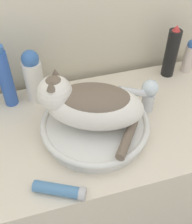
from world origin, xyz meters
TOP-DOWN VIEW (x-y plane):
  - vanity_counter at (0.00, 0.26)m, footprint 1.21×0.52m
  - sink_basin at (-0.01, 0.23)m, footprint 0.36×0.36m
  - cat at (-0.03, 0.24)m, footprint 0.34×0.31m
  - faucet at (0.18, 0.28)m, footprint 0.16×0.07m
  - deodorant_stick at (0.45, 0.46)m, footprint 0.04×0.04m
  - lotion_bottle_white at (-0.17, 0.46)m, footprint 0.07×0.07m
  - hairspray_can_black at (0.36, 0.46)m, footprint 0.05×0.05m
  - shampoo_bottle_tall at (-0.27, 0.46)m, footprint 0.05×0.05m
  - cream_tube at (-0.16, 0.04)m, footprint 0.15×0.10m

SIDE VIEW (x-z plane):
  - vanity_counter at x=0.00m, z-range 0.00..0.85m
  - cream_tube at x=-0.16m, z-range 0.85..0.89m
  - sink_basin at x=-0.01m, z-range 0.86..0.91m
  - deodorant_stick at x=0.45m, z-range 0.85..1.00m
  - faucet at x=0.18m, z-range 0.86..1.01m
  - lotion_bottle_white at x=-0.17m, z-range 0.85..1.06m
  - hairspray_can_black at x=0.36m, z-range 0.85..1.07m
  - shampoo_bottle_tall at x=-0.27m, z-range 0.85..1.09m
  - cat at x=-0.03m, z-range 0.90..1.07m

